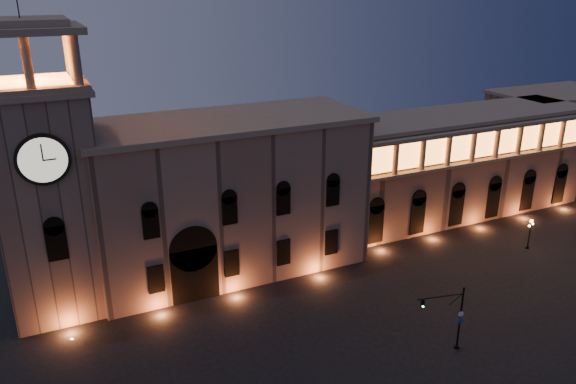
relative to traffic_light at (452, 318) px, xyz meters
name	(u,v)px	position (x,y,z in m)	size (l,w,h in m)	color
ground	(339,369)	(-10.45, 1.78, -3.32)	(160.00, 160.00, 0.00)	black
government_building	(228,195)	(-12.52, 23.71, 5.45)	(30.80, 12.80, 17.60)	#806354
clock_tower	(48,191)	(-30.95, 22.75, 9.18)	(9.80, 9.80, 32.40)	#806354
colonnade_wing	(454,164)	(21.55, 25.70, 4.01)	(40.60, 11.50, 14.50)	#7B5E4F
secondary_building	(551,135)	(47.55, 31.78, 3.68)	(20.00, 12.00, 14.00)	#7B5E4F
traffic_light	(452,318)	(0.00, 0.00, 0.00)	(4.53, 1.18, 6.33)	black
street_lamp_near	(530,231)	(22.56, 12.11, -0.99)	(1.30, 0.59, 3.91)	black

